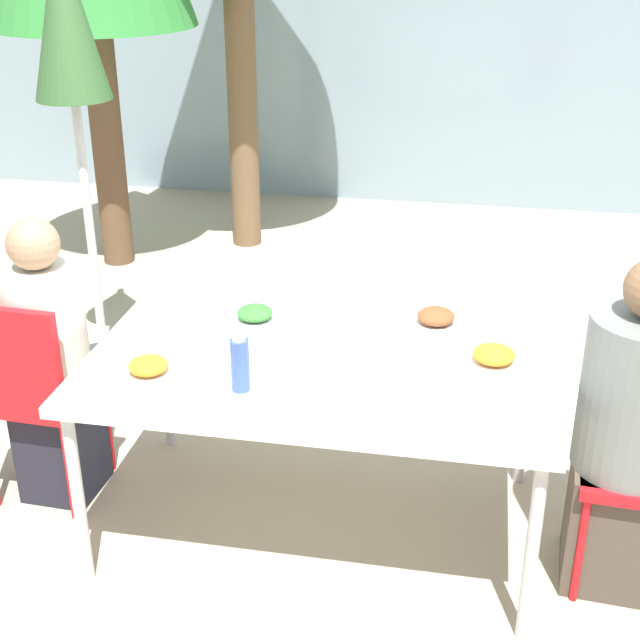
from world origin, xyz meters
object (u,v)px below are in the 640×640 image
Objects in this scene: chair_left at (30,384)px; drinking_cup at (388,310)px; closed_umbrella at (69,45)px; person_left at (51,369)px; bottle at (240,364)px; salad_bowl at (283,361)px; person_right at (630,440)px.

chair_left is 1.40m from drinking_cup.
person_left is at bearing -75.00° from closed_umbrella.
drinking_cup is at bearing 56.34° from bottle.
closed_umbrella reaches higher than salad_bowl.
chair_left is 0.10m from person_left.
person_right reaches higher than chair_left.
person_left is (0.05, 0.08, 0.03)m from chair_left.
bottle is at bearing -12.15° from chair_left.
closed_umbrella is at bearing -21.79° from person_right.
closed_umbrella reaches higher than chair_left.
closed_umbrella is 23.56× the size of drinking_cup.
person_right is 7.13× the size of salad_bowl.
bottle is (0.86, -0.32, 0.27)m from person_left.
person_left is 0.96× the size of person_right.
bottle is (-1.29, -0.19, 0.26)m from person_right.
person_right is 1.33m from bottle.
person_left reaches higher than drinking_cup.
salad_bowl is (1.02, -0.07, 0.24)m from chair_left.
person_right reaches higher than person_left.
closed_umbrella is 10.56× the size of bottle.
chair_left is 2.20m from person_right.
chair_left reaches higher than drinking_cup.
drinking_cup is at bearing 56.03° from salad_bowl.
salad_bowl is (-0.31, -0.46, -0.01)m from drinking_cup.
person_left is 5.80× the size of bottle.
chair_left is 9.83× the size of drinking_cup.
drinking_cup is (1.33, 0.39, 0.25)m from chair_left.
bottle is at bearing -17.72° from person_left.
salad_bowl is at bearing 5.32° from person_right.
drinking_cup reaches higher than salad_bowl.
chair_left is 0.76× the size of person_left.
chair_left is 0.99m from bottle.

